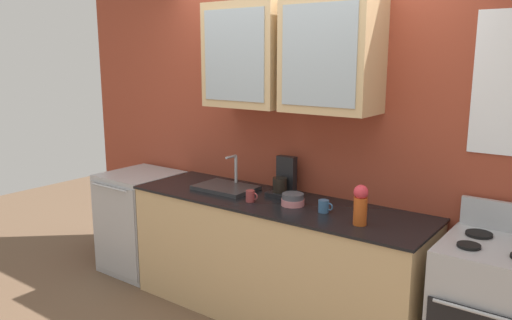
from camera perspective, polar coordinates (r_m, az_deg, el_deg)
The scene contains 11 objects.
ground_plane at distance 4.04m, azimuth 1.99°, elevation -17.03°, with size 10.00×10.00×0.00m, color brown.
back_wall_unit at distance 3.85m, azimuth 5.07°, elevation 4.60°, with size 4.81×0.47×2.66m.
counter at distance 3.84m, azimuth 2.04°, elevation -11.10°, with size 2.31×0.68×0.90m.
stove_range at distance 3.31m, azimuth 25.15°, elevation -16.05°, with size 0.60×0.66×1.08m.
sink_faucet at distance 3.99m, azimuth -3.42°, elevation -3.06°, with size 0.47×0.33×0.26m.
bowl_stack at distance 3.58m, azimuth 4.19°, elevation -4.49°, with size 0.16×0.16×0.08m.
vase at distance 3.20m, azimuth 11.74°, elevation -4.90°, with size 0.09×0.09×0.26m.
cup_near_sink at distance 3.65m, azimuth -0.62°, elevation -4.10°, with size 0.10×0.06×0.08m.
cup_near_bowls at distance 3.44m, azimuth 7.70°, elevation -5.20°, with size 0.11×0.07×0.08m.
dishwasher at distance 4.77m, azimuth -12.81°, elevation -6.77°, with size 0.60×0.67×0.90m.
coffee_maker at distance 3.83m, azimuth 3.14°, elevation -2.34°, with size 0.17×0.20×0.29m.
Camera 1 is at (2.00, -2.92, 1.94)m, focal length 35.35 mm.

